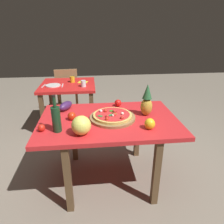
{
  "coord_description": "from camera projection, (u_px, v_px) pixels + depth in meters",
  "views": [
    {
      "loc": [
        -0.16,
        -1.81,
        1.57
      ],
      "look_at": [
        0.04,
        0.04,
        0.78
      ],
      "focal_mm": 32.67,
      "sensor_mm": 36.0,
      "label": 1
    }
  ],
  "objects": [
    {
      "name": "display_table",
      "position": [
        109.0,
        126.0,
        2.03
      ],
      "size": [
        1.35,
        0.88,
        0.73
      ],
      "color": "brown",
      "rests_on": "ground_plane"
    },
    {
      "name": "bell_pepper",
      "position": [
        150.0,
        124.0,
        1.79
      ],
      "size": [
        0.09,
        0.09,
        0.1
      ],
      "primitive_type": "ellipsoid",
      "color": "yellow",
      "rests_on": "display_table"
    },
    {
      "name": "tomato_at_corner",
      "position": [
        42.0,
        128.0,
        1.76
      ],
      "size": [
        0.06,
        0.06,
        0.06
      ],
      "primitive_type": "sphere",
      "color": "red",
      "rests_on": "display_table"
    },
    {
      "name": "fork_utensil",
      "position": [
        44.0,
        86.0,
        3.06
      ],
      "size": [
        0.03,
        0.18,
        0.01
      ],
      "primitive_type": "cube",
      "rotation": [
        0.0,
        0.0,
        -0.1
      ],
      "color": "silver",
      "rests_on": "background_table"
    },
    {
      "name": "tomato_by_bottle",
      "position": [
        118.0,
        103.0,
        2.3
      ],
      "size": [
        0.08,
        0.08,
        0.08
      ],
      "primitive_type": "sphere",
      "color": "red",
      "rests_on": "display_table"
    },
    {
      "name": "pineapple_left",
      "position": [
        147.0,
        102.0,
        2.03
      ],
      "size": [
        0.12,
        0.12,
        0.33
      ],
      "color": "gold",
      "rests_on": "display_table"
    },
    {
      "name": "drinking_glass_water",
      "position": [
        83.0,
        84.0,
        3.02
      ],
      "size": [
        0.07,
        0.07,
        0.09
      ],
      "primitive_type": "cylinder",
      "color": "silver",
      "rests_on": "background_table"
    },
    {
      "name": "dinner_plate",
      "position": [
        53.0,
        85.0,
        3.07
      ],
      "size": [
        0.22,
        0.22,
        0.02
      ],
      "primitive_type": "cylinder",
      "color": "white",
      "rests_on": "background_table"
    },
    {
      "name": "dining_chair",
      "position": [
        67.0,
        88.0,
        3.84
      ],
      "size": [
        0.43,
        0.43,
        0.85
      ],
      "rotation": [
        0.0,
        0.0,
        3.23
      ],
      "color": "olive",
      "rests_on": "ground_plane"
    },
    {
      "name": "napkin_folded",
      "position": [
        83.0,
        82.0,
        3.27
      ],
      "size": [
        0.17,
        0.15,
        0.01
      ],
      "primitive_type": "cube",
      "rotation": [
        0.0,
        0.0,
        -0.26
      ],
      "color": "yellow",
      "rests_on": "background_table"
    },
    {
      "name": "ground_plane",
      "position": [
        109.0,
        177.0,
        2.29
      ],
      "size": [
        10.0,
        10.0,
        0.0
      ],
      "primitive_type": "plane",
      "color": "gray"
    },
    {
      "name": "pizza",
      "position": [
        112.0,
        115.0,
        1.98
      ],
      "size": [
        0.38,
        0.38,
        0.06
      ],
      "color": "#DAB459",
      "rests_on": "pizza_board"
    },
    {
      "name": "drinking_glass_juice",
      "position": [
        72.0,
        79.0,
        3.25
      ],
      "size": [
        0.08,
        0.08,
        0.09
      ],
      "primitive_type": "cylinder",
      "color": "gold",
      "rests_on": "background_table"
    },
    {
      "name": "background_table",
      "position": [
        68.0,
        91.0,
        3.22
      ],
      "size": [
        0.84,
        0.81,
        0.73
      ],
      "color": "brown",
      "rests_on": "ground_plane"
    },
    {
      "name": "melon",
      "position": [
        81.0,
        125.0,
        1.69
      ],
      "size": [
        0.16,
        0.16,
        0.16
      ],
      "primitive_type": "sphere",
      "color": "#E3DF60",
      "rests_on": "display_table"
    },
    {
      "name": "tomato_beside_pepper",
      "position": [
        72.0,
        116.0,
        1.96
      ],
      "size": [
        0.08,
        0.08,
        0.08
      ],
      "primitive_type": "sphere",
      "color": "red",
      "rests_on": "display_table"
    },
    {
      "name": "knife_utensil",
      "position": [
        63.0,
        85.0,
        3.09
      ],
      "size": [
        0.02,
        0.18,
        0.01
      ],
      "primitive_type": "cube",
      "rotation": [
        0.0,
        0.0,
        0.03
      ],
      "color": "silver",
      "rests_on": "background_table"
    },
    {
      "name": "eggplant",
      "position": [
        66.0,
        106.0,
        2.2
      ],
      "size": [
        0.18,
        0.22,
        0.09
      ],
      "primitive_type": "ellipsoid",
      "rotation": [
        0.0,
        0.0,
        1.07
      ],
      "color": "#3F2154",
      "rests_on": "display_table"
    },
    {
      "name": "wine_bottle",
      "position": [
        56.0,
        118.0,
        1.72
      ],
      "size": [
        0.08,
        0.08,
        0.33
      ],
      "color": "#183A21",
      "rests_on": "display_table"
    },
    {
      "name": "pizza_board",
      "position": [
        113.0,
        118.0,
        2.0
      ],
      "size": [
        0.45,
        0.45,
        0.02
      ],
      "primitive_type": "cylinder",
      "color": "olive",
      "rests_on": "display_table"
    }
  ]
}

